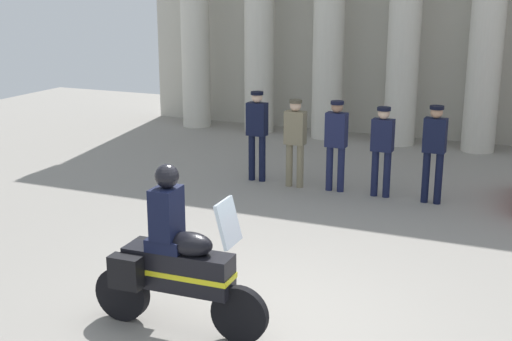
{
  "coord_description": "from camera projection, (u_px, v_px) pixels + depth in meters",
  "views": [
    {
      "loc": [
        2.82,
        -6.52,
        3.73
      ],
      "look_at": [
        -1.05,
        2.43,
        1.08
      ],
      "focal_mm": 48.51,
      "sensor_mm": 36.0,
      "label": 1
    }
  ],
  "objects": [
    {
      "name": "officer_in_row_2",
      "position": [
        336.0,
        139.0,
        12.59
      ],
      "size": [
        0.39,
        0.24,
        1.69
      ],
      "rotation": [
        0.0,
        0.0,
        3.11
      ],
      "color": "#191E42",
      "rests_on": "ground_plane"
    },
    {
      "name": "officer_in_row_3",
      "position": [
        382.0,
        144.0,
        12.26
      ],
      "size": [
        0.39,
        0.24,
        1.63
      ],
      "rotation": [
        0.0,
        0.0,
        3.11
      ],
      "color": "#141938",
      "rests_on": "ground_plane"
    },
    {
      "name": "officer_in_row_1",
      "position": [
        295.0,
        136.0,
        12.86
      ],
      "size": [
        0.39,
        0.24,
        1.66
      ],
      "rotation": [
        0.0,
        0.0,
        3.11
      ],
      "color": "#7A7056",
      "rests_on": "ground_plane"
    },
    {
      "name": "officer_in_row_4",
      "position": [
        434.0,
        146.0,
        11.88
      ],
      "size": [
        0.39,
        0.24,
        1.73
      ],
      "rotation": [
        0.0,
        0.0,
        3.11
      ],
      "color": "black",
      "rests_on": "ground_plane"
    },
    {
      "name": "officer_in_row_0",
      "position": [
        257.0,
        129.0,
        13.25
      ],
      "size": [
        0.39,
        0.24,
        1.75
      ],
      "rotation": [
        0.0,
        0.0,
        3.11
      ],
      "color": "black",
      "rests_on": "ground_plane"
    },
    {
      "name": "ground_plane",
      "position": [
        256.0,
        324.0,
        7.84
      ],
      "size": [
        28.0,
        28.0,
        0.0
      ],
      "primitive_type": "plane",
      "color": "gray"
    },
    {
      "name": "motorcycle_with_rider",
      "position": [
        172.0,
        262.0,
        7.52
      ],
      "size": [
        2.09,
        0.71,
        1.9
      ],
      "rotation": [
        0.0,
        0.0,
        0.03
      ],
      "color": "black",
      "rests_on": "ground_plane"
    }
  ]
}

